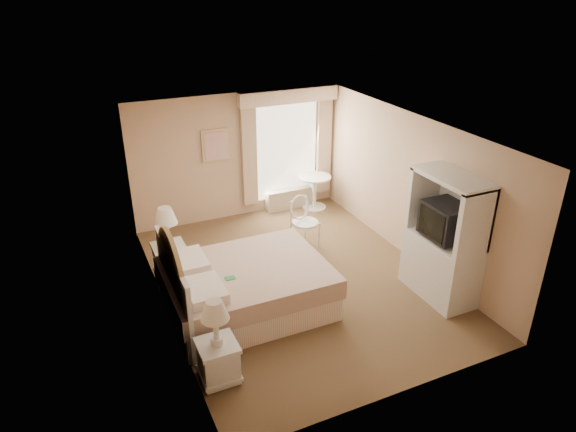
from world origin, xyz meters
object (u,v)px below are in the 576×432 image
cafe_chair (303,218)px  armoire (443,247)px  bed (240,287)px  nightstand_far (169,253)px  nightstand_near (218,351)px  round_table (315,187)px

cafe_chair → armoire: armoire is taller
bed → nightstand_far: (-0.73, 1.30, 0.08)m
nightstand_near → round_table: nightstand_near is taller
nightstand_near → round_table: size_ratio=1.59×
armoire → round_table: bearing=94.2°
cafe_chair → armoire: size_ratio=0.49×
bed → nightstand_near: bed is taller
nightstand_near → round_table: (3.38, 4.04, 0.05)m
nightstand_near → bed: bearing=59.8°
nightstand_near → cafe_chair: size_ratio=1.17×
nightstand_far → armoire: armoire is taller
armoire → nightstand_far: bearing=149.3°
cafe_chair → nightstand_near: bearing=-150.9°
bed → armoire: 3.08m
nightstand_far → armoire: bearing=-30.7°
nightstand_far → bed: bearing=-60.7°
nightstand_near → round_table: 5.27m
bed → nightstand_near: size_ratio=2.04×
nightstand_near → cafe_chair: (2.43, 2.64, 0.13)m
nightstand_far → cafe_chair: size_ratio=1.28×
round_table → armoire: armoire is taller
nightstand_near → cafe_chair: 3.59m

